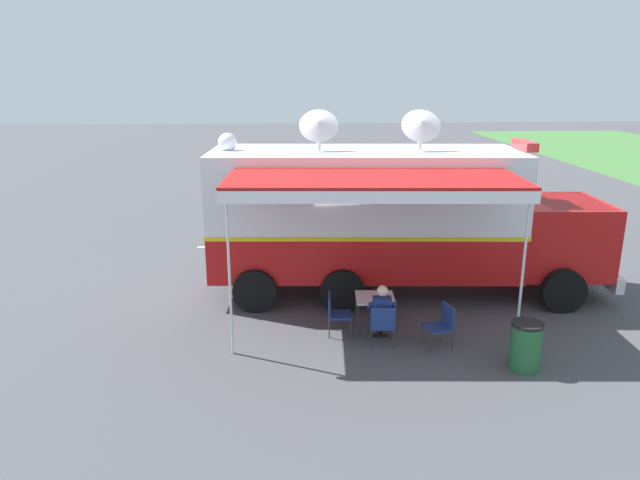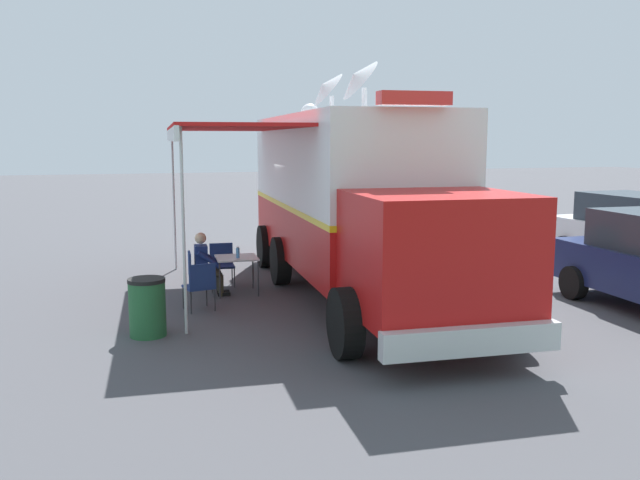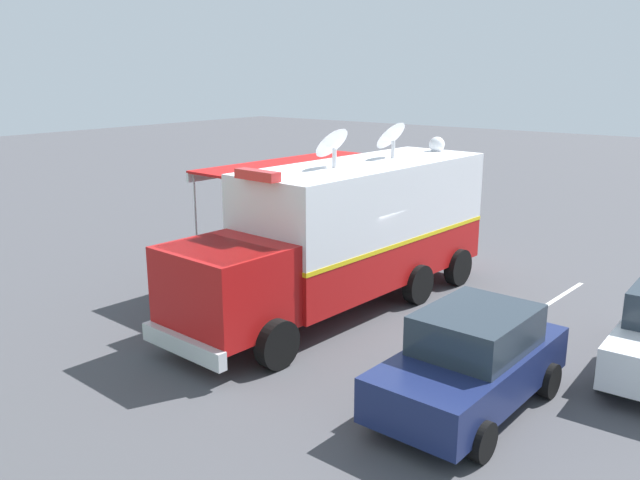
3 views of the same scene
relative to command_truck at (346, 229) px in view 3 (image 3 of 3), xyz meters
name	(u,v)px [view 3 (image 3 of 3)]	position (x,y,z in m)	size (l,w,h in m)	color
ground_plane	(365,297)	(-0.08, -0.75, -1.95)	(100.00, 100.00, 0.00)	#47474C
lot_stripe	(546,306)	(-4.00, -2.99, -1.94)	(0.12, 4.80, 0.01)	silver
command_truck	(346,229)	(0.00, 0.00, 0.00)	(5.20, 9.62, 4.53)	#B71414
folding_table	(299,257)	(2.17, -0.78, -1.27)	(0.85, 0.85, 0.73)	silver
water_bottle	(296,253)	(2.16, -0.67, -1.11)	(0.07, 0.07, 0.22)	#4C99D8
folding_chair_at_table	(276,258)	(2.97, -0.75, -1.43)	(0.51, 0.51, 0.87)	navy
folding_chair_beside_table	(313,255)	(2.33, -1.63, -1.43)	(0.51, 0.51, 0.87)	navy
folding_chair_spare_by_truck	(246,267)	(3.03, 0.43, -1.43)	(0.57, 0.57, 0.87)	navy
seated_responder	(281,255)	(2.78, -0.74, -1.30)	(0.68, 0.58, 1.25)	navy
trash_bin	(186,274)	(4.01, 1.71, -1.49)	(0.57, 0.57, 0.91)	#235B33
car_far_corner	(472,361)	(-4.73, 2.90, -1.07)	(2.14, 4.27, 1.76)	navy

